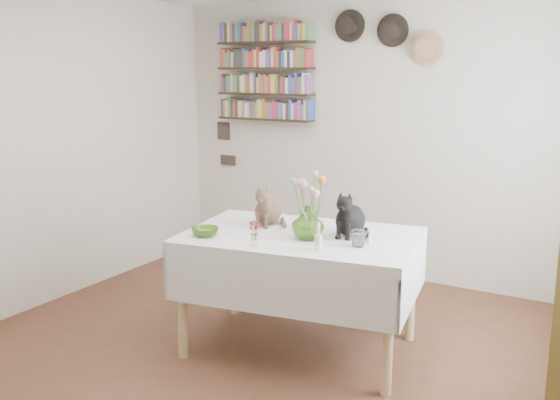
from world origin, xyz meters
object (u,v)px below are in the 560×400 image
Objects in this scene: dining_table at (300,263)px; bookshelf_unit at (265,73)px; black_cat at (351,212)px; flower_vase at (308,223)px; tabby_cat at (268,204)px.

bookshelf_unit is (-1.30, 1.68, 1.23)m from dining_table.
bookshelf_unit is (-1.60, 1.54, 0.88)m from black_cat.
black_cat is 2.38m from bookshelf_unit.
flower_vase is at bearing -133.74° from black_cat.
black_cat is (0.62, 0.02, 0.01)m from tabby_cat.
bookshelf_unit reaches higher than tabby_cat.
black_cat is 0.30m from flower_vase.
tabby_cat is at bearing -57.86° from bookshelf_unit.
flower_vase is at bearing -51.56° from bookshelf_unit.
dining_table is 2.46m from bookshelf_unit.
tabby_cat is (-0.32, 0.12, 0.35)m from dining_table.
black_cat is at bearing 26.03° from dining_table.
flower_vase is at bearing -35.12° from tabby_cat.
black_cat reaches higher than flower_vase.
tabby_cat is at bearing 179.36° from black_cat.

